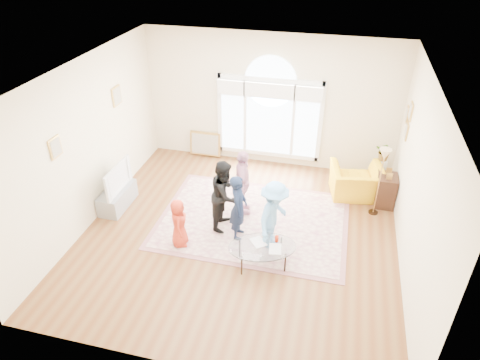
% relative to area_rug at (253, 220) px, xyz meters
% --- Properties ---
extents(ground, '(6.00, 6.00, 0.00)m').
position_rel_area_rug_xyz_m(ground, '(-0.18, -0.48, -0.01)').
color(ground, brown).
rests_on(ground, ground).
extents(room_shell, '(6.00, 6.00, 6.00)m').
position_rel_area_rug_xyz_m(room_shell, '(-0.17, 2.35, 1.56)').
color(room_shell, beige).
rests_on(room_shell, ground).
extents(area_rug, '(3.60, 2.60, 0.02)m').
position_rel_area_rug_xyz_m(area_rug, '(0.00, 0.00, 0.00)').
color(area_rug, beige).
rests_on(area_rug, ground).
extents(rug_border, '(3.80, 2.80, 0.01)m').
position_rel_area_rug_xyz_m(rug_border, '(0.00, 0.00, -0.00)').
color(rug_border, '#8F595A').
rests_on(rug_border, ground).
extents(tv_console, '(0.45, 1.00, 0.42)m').
position_rel_area_rug_xyz_m(tv_console, '(-2.93, -0.18, 0.20)').
color(tv_console, gray).
rests_on(tv_console, ground).
extents(television, '(0.17, 1.02, 0.59)m').
position_rel_area_rug_xyz_m(television, '(-2.92, -0.18, 0.70)').
color(television, black).
rests_on(television, tv_console).
extents(coffee_table, '(1.37, 1.10, 0.54)m').
position_rel_area_rug_xyz_m(coffee_table, '(0.43, -1.22, 0.39)').
color(coffee_table, silver).
rests_on(coffee_table, ground).
extents(armchair, '(1.25, 1.14, 0.71)m').
position_rel_area_rug_xyz_m(armchair, '(1.99, 1.45, 0.34)').
color(armchair, yellow).
rests_on(armchair, ground).
extents(side_cabinet, '(0.40, 0.50, 0.70)m').
position_rel_area_rug_xyz_m(side_cabinet, '(2.60, 1.26, 0.34)').
color(side_cabinet, black).
rests_on(side_cabinet, ground).
extents(floor_lamp, '(0.24, 0.24, 1.51)m').
position_rel_area_rug_xyz_m(floor_lamp, '(2.40, 0.88, 1.27)').
color(floor_lamp, black).
rests_on(floor_lamp, ground).
extents(plant_pedestal, '(0.20, 0.20, 0.70)m').
position_rel_area_rug_xyz_m(plant_pedestal, '(2.52, 1.96, 0.34)').
color(plant_pedestal, white).
rests_on(plant_pedestal, ground).
extents(potted_plant, '(0.47, 0.45, 0.42)m').
position_rel_area_rug_xyz_m(potted_plant, '(2.52, 1.96, 0.90)').
color(potted_plant, '#33722D').
rests_on(potted_plant, plant_pedestal).
extents(leaning_picture, '(0.80, 0.14, 0.62)m').
position_rel_area_rug_xyz_m(leaning_picture, '(-1.79, 2.42, -0.01)').
color(leaning_picture, tan).
rests_on(leaning_picture, ground).
extents(child_red, '(0.43, 0.55, 0.98)m').
position_rel_area_rug_xyz_m(child_red, '(-1.18, -1.05, 0.50)').
color(child_red, red).
rests_on(child_red, area_rug).
extents(child_navy, '(0.37, 0.52, 1.34)m').
position_rel_area_rug_xyz_m(child_navy, '(-0.17, -0.56, 0.68)').
color(child_navy, '#141E36').
rests_on(child_navy, area_rug).
extents(child_black, '(0.59, 0.74, 1.45)m').
position_rel_area_rug_xyz_m(child_black, '(-0.51, -0.28, 0.74)').
color(child_black, black).
rests_on(child_black, area_rug).
extents(child_pink, '(0.55, 0.89, 1.42)m').
position_rel_area_rug_xyz_m(child_pink, '(-0.28, 0.23, 0.72)').
color(child_pink, '#CC8AA4').
rests_on(child_pink, area_rug).
extents(child_blue, '(0.74, 1.01, 1.40)m').
position_rel_area_rug_xyz_m(child_blue, '(0.53, -0.71, 0.71)').
color(child_blue, '#6BAEEF').
rests_on(child_blue, area_rug).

